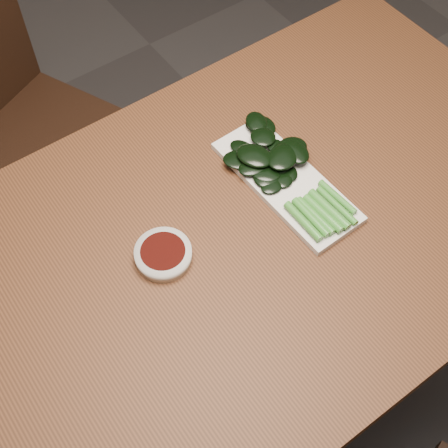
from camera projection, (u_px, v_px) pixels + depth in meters
The scene contains 6 objects.
ground at pixel (232, 376), 1.78m from camera, with size 6.00×6.00×0.00m, color #333030.
table at pixel (236, 254), 1.21m from camera, with size 1.40×0.80×0.75m.
chair_far at pixel (17, 121), 1.66m from camera, with size 0.54×0.54×0.89m.
sauce_bowl at pixel (163, 254), 1.11m from camera, with size 0.10×0.10×0.03m.
serving_plate at pixel (286, 182), 1.21m from camera, with size 0.13×0.33×0.01m.
gai_lan at pixel (279, 165), 1.21m from camera, with size 0.18×0.33×0.03m.
Camera 1 is at (-0.38, -0.49, 1.72)m, focal length 50.00 mm.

